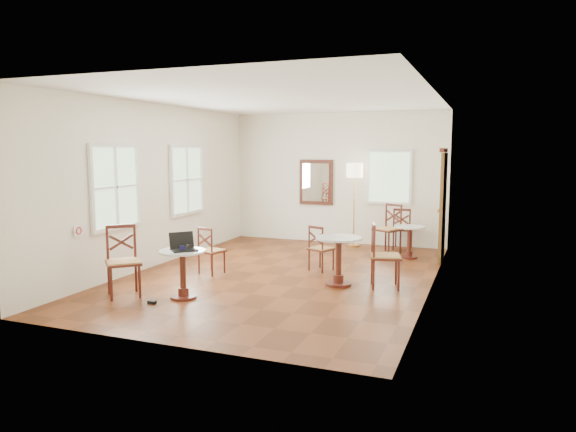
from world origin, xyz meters
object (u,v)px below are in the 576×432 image
object	(u,v)px
cafe_table_mid	(339,255)
chair_back_a	(403,229)
chair_back_b	(388,229)
cafe_table_back	(409,238)
water_glass	(188,247)
chair_near_a	(211,250)
power_adapter	(152,302)
chair_mid_a	(320,248)
cafe_table_near	(183,269)
navy_mug	(182,248)
chair_mid_b	(384,256)
mouse	(177,249)
laptop	(183,246)
floor_lamp	(354,176)
chair_near_b	(123,261)

from	to	relation	value
cafe_table_mid	chair_back_a	bearing A→B (deg)	82.11
cafe_table_mid	chair_back_b	bearing A→B (deg)	84.84
cafe_table_back	chair_back_a	size ratio (longest dim) A/B	0.71
chair_back_a	water_glass	bearing A→B (deg)	64.06
chair_near_a	power_adapter	distance (m)	1.94
chair_mid_a	water_glass	xyz separation A→B (m)	(-1.28, -2.35, 0.35)
cafe_table_mid	cafe_table_back	size ratio (longest dim) A/B	1.21
cafe_table_near	chair_back_a	size ratio (longest dim) A/B	0.79
navy_mug	water_glass	bearing A→B (deg)	78.58
chair_near_a	power_adapter	xyz separation A→B (m)	(0.11, -1.89, -0.39)
chair_back_b	water_glass	bearing A→B (deg)	-87.31
chair_back_a	chair_back_b	world-z (taller)	chair_back_b
cafe_table_near	navy_mug	distance (m)	0.32
chair_mid_b	navy_mug	world-z (taller)	chair_mid_b
mouse	laptop	bearing A→B (deg)	8.64
laptop	mouse	world-z (taller)	laptop
laptop	navy_mug	bearing A→B (deg)	-108.92
cafe_table_mid	chair_back_a	xyz separation A→B (m)	(0.48, 3.48, -0.03)
floor_lamp	power_adapter	distance (m)	5.82
chair_near_b	mouse	world-z (taller)	chair_near_b
chair_back_b	power_adapter	bearing A→B (deg)	-88.38
chair_near_b	laptop	xyz separation A→B (m)	(0.90, 0.21, 0.25)
chair_mid_a	laptop	bearing A→B (deg)	82.99
water_glass	chair_mid_a	bearing A→B (deg)	61.48
cafe_table_back	navy_mug	distance (m)	4.94
chair_mid_a	mouse	world-z (taller)	chair_mid_a
water_glass	cafe_table_back	bearing A→B (deg)	57.27
floor_lamp	chair_back_b	bearing A→B (deg)	-29.97
water_glass	chair_back_a	bearing A→B (deg)	64.81
power_adapter	chair_back_b	bearing A→B (deg)	63.36
chair_mid_a	chair_back_a	world-z (taller)	chair_back_a
chair_mid_b	water_glass	distance (m)	3.02
chair_near_b	floor_lamp	xyz separation A→B (m)	(2.22, 5.17, 1.06)
cafe_table_mid	chair_back_a	world-z (taller)	chair_back_a
cafe_table_back	floor_lamp	distance (m)	1.99
cafe_table_back	navy_mug	bearing A→B (deg)	-122.23
chair_mid_a	cafe_table_mid	bearing A→B (deg)	145.74
chair_mid_a	chair_back_a	xyz separation A→B (m)	(1.06, 2.61, 0.04)
floor_lamp	cafe_table_mid	bearing A→B (deg)	-80.18
chair_mid_b	laptop	distance (m)	3.10
chair_back_a	mouse	world-z (taller)	chair_back_a
cafe_table_mid	floor_lamp	xyz separation A→B (m)	(-0.60, 3.44, 1.10)
chair_mid_a	laptop	xyz separation A→B (m)	(-1.35, -2.39, 0.37)
floor_lamp	mouse	world-z (taller)	floor_lamp
cafe_table_back	power_adapter	size ratio (longest dim) A/B	5.61
chair_back_b	mouse	distance (m)	5.04
floor_lamp	power_adapter	bearing A→B (deg)	-106.43
cafe_table_mid	chair_mid_b	distance (m)	0.71
cafe_table_back	cafe_table_mid	bearing A→B (deg)	-106.33
cafe_table_mid	mouse	size ratio (longest dim) A/B	8.47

